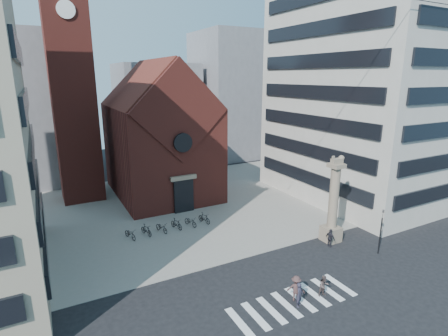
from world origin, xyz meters
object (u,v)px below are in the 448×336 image
(lion_column, at_px, (333,208))
(pedestrian_2, at_px, (330,238))
(pedestrian_1, at_px, (324,286))
(traffic_light, at_px, (381,231))
(pedestrian_0, at_px, (299,295))
(scooter_0, at_px, (130,234))

(lion_column, bearing_deg, pedestrian_2, -137.04)
(pedestrian_1, bearing_deg, pedestrian_2, 50.46)
(lion_column, relative_size, traffic_light, 2.02)
(pedestrian_0, relative_size, pedestrian_2, 1.00)
(pedestrian_2, relative_size, scooter_0, 0.92)
(scooter_0, bearing_deg, pedestrian_0, -80.43)
(pedestrian_1, relative_size, scooter_0, 0.84)
(traffic_light, height_order, scooter_0, traffic_light)
(traffic_light, distance_m, pedestrian_0, 11.76)
(pedestrian_2, bearing_deg, lion_column, -48.00)
(lion_column, xyz_separation_m, pedestrian_0, (-9.41, -6.52, -2.55))
(pedestrian_1, height_order, scooter_0, pedestrian_1)
(lion_column, bearing_deg, pedestrian_1, -137.48)
(pedestrian_0, bearing_deg, scooter_0, 84.22)
(lion_column, distance_m, scooter_0, 20.16)
(traffic_light, distance_m, pedestrian_2, 4.50)
(traffic_light, height_order, pedestrian_0, traffic_light)
(traffic_light, height_order, pedestrian_1, traffic_light)
(lion_column, relative_size, pedestrian_0, 4.79)
(lion_column, height_order, pedestrian_2, lion_column)
(pedestrian_0, bearing_deg, pedestrian_2, 1.42)
(pedestrian_2, height_order, scooter_0, pedestrian_2)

